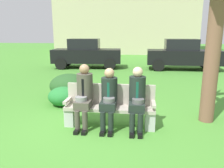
{
  "coord_description": "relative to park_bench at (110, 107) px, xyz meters",
  "views": [
    {
      "loc": [
        1.02,
        -4.25,
        1.97
      ],
      "look_at": [
        0.4,
        0.54,
        0.85
      ],
      "focal_mm": 35.07,
      "sensor_mm": 36.0,
      "label": 1
    }
  ],
  "objects": [
    {
      "name": "ground_plane",
      "position": [
        -0.4,
        -0.2,
        -0.42
      ],
      "size": [
        80.0,
        80.0,
        0.0
      ],
      "primitive_type": "plane",
      "color": "#488D32"
    },
    {
      "name": "park_bench",
      "position": [
        0.0,
        0.0,
        0.0
      ],
      "size": [
        1.92,
        0.44,
        0.9
      ],
      "color": "#B7AD9E",
      "rests_on": "ground"
    },
    {
      "name": "seated_man_left",
      "position": [
        -0.54,
        -0.13,
        0.32
      ],
      "size": [
        0.34,
        0.72,
        1.35
      ],
      "color": "#4C473D",
      "rests_on": "ground"
    },
    {
      "name": "seated_man_middle",
      "position": [
        -0.01,
        -0.13,
        0.29
      ],
      "size": [
        0.34,
        0.72,
        1.27
      ],
      "color": "#1E2823",
      "rests_on": "ground"
    },
    {
      "name": "seated_man_right",
      "position": [
        0.58,
        -0.13,
        0.31
      ],
      "size": [
        0.34,
        0.72,
        1.31
      ],
      "color": "#1E2823",
      "rests_on": "ground"
    },
    {
      "name": "shrub_near_bench",
      "position": [
        -1.58,
        1.98,
        -0.05
      ],
      "size": [
        1.19,
        1.09,
        0.75
      ],
      "primitive_type": "ellipsoid",
      "color": "#285324",
      "rests_on": "ground"
    },
    {
      "name": "shrub_mid_lawn",
      "position": [
        -1.47,
        1.17,
        -0.16
      ],
      "size": [
        0.84,
        0.77,
        0.53
      ],
      "primitive_type": "ellipsoid",
      "color": "#277933",
      "rests_on": "ground"
    },
    {
      "name": "parked_car_near",
      "position": [
        -2.49,
        8.04,
        0.41
      ],
      "size": [
        4.02,
        1.99,
        1.68
      ],
      "color": "black",
      "rests_on": "ground"
    },
    {
      "name": "parked_car_far",
      "position": [
        2.94,
        8.05,
        0.41
      ],
      "size": [
        3.92,
        1.75,
        1.68
      ],
      "color": "black",
      "rests_on": "ground"
    }
  ]
}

